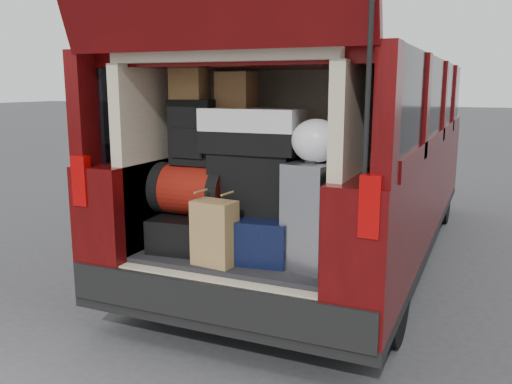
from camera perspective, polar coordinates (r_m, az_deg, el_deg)
ground at (r=3.50m, az=-1.99°, el=-15.61°), size 80.00×80.00×0.00m
minivan at (r=4.91m, az=7.42°, el=3.28°), size 1.90×5.35×2.77m
load_floor at (r=3.62m, az=-0.10°, el=-9.93°), size 1.24×1.05×0.55m
black_hardshell at (r=3.54m, az=-6.85°, el=-3.99°), size 0.43×0.56×0.21m
navy_hardshell at (r=3.37m, az=0.03°, el=-4.26°), size 0.56×0.66×0.26m
silver_roller at (r=3.12m, az=6.42°, el=-2.31°), size 0.33×0.45×0.60m
kraft_bag at (r=3.14m, az=-4.39°, el=-4.32°), size 0.26×0.18×0.38m
red_duffel at (r=3.47m, az=-6.64°, el=0.22°), size 0.49×0.32×0.32m
black_soft_case at (r=3.33m, az=-0.17°, el=1.07°), size 0.52×0.33×0.36m
backpack at (r=3.44m, az=-6.51°, el=6.27°), size 0.29×0.18×0.41m
twotone_duffel at (r=3.27m, az=-0.34°, el=6.47°), size 0.60×0.32×0.27m
grocery_sack_lower at (r=3.44m, az=-7.03°, el=11.22°), size 0.22×0.18×0.19m
grocery_sack_upper at (r=3.41m, az=-2.09°, el=10.71°), size 0.22×0.18×0.22m
plastic_bag_right at (r=3.02m, az=6.36°, el=5.39°), size 0.29×0.27×0.24m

